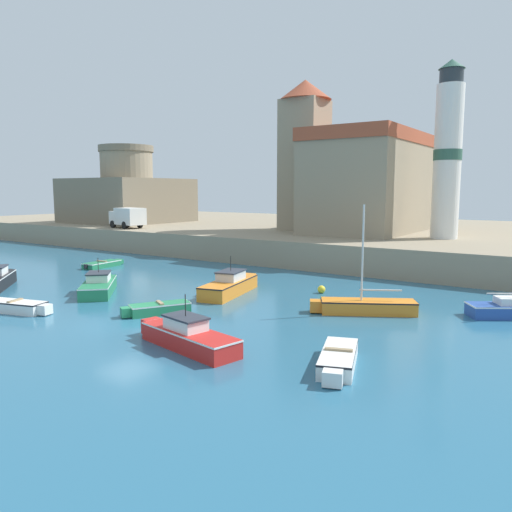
{
  "coord_description": "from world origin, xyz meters",
  "views": [
    {
      "loc": [
        18.53,
        -16.07,
        6.4
      ],
      "look_at": [
        0.03,
        11.35,
        2.0
      ],
      "focal_mm": 35.0,
      "sensor_mm": 36.0,
      "label": 1
    }
  ],
  "objects_px": {
    "dinghy_white_9": "(338,359)",
    "truck_on_quay": "(128,217)",
    "church": "(361,177)",
    "motorboat_red_4": "(187,336)",
    "fortress": "(128,195)",
    "lighthouse": "(448,153)",
    "dinghy_green_5": "(103,264)",
    "sailboat_orange_0": "(366,306)",
    "mooring_buoy": "(321,289)",
    "motorboat_orange_6": "(230,285)",
    "dinghy_white_7": "(17,306)",
    "dinghy_green_2": "(158,308)",
    "motorboat_green_1": "(99,285)"
  },
  "relations": [
    {
      "from": "dinghy_white_9",
      "to": "truck_on_quay",
      "type": "relative_size",
      "value": 0.89
    },
    {
      "from": "dinghy_white_9",
      "to": "church",
      "type": "bearing_deg",
      "value": 111.24
    },
    {
      "from": "motorboat_red_4",
      "to": "fortress",
      "type": "relative_size",
      "value": 0.44
    },
    {
      "from": "lighthouse",
      "to": "truck_on_quay",
      "type": "distance_m",
      "value": 32.97
    },
    {
      "from": "dinghy_white_9",
      "to": "dinghy_green_5",
      "type": "bearing_deg",
      "value": 157.62
    },
    {
      "from": "sailboat_orange_0",
      "to": "mooring_buoy",
      "type": "xyz_separation_m",
      "value": [
        -4.22,
        3.33,
        -0.16
      ]
    },
    {
      "from": "motorboat_red_4",
      "to": "lighthouse",
      "type": "height_order",
      "value": "lighthouse"
    },
    {
      "from": "motorboat_orange_6",
      "to": "lighthouse",
      "type": "bearing_deg",
      "value": 68.92
    },
    {
      "from": "motorboat_orange_6",
      "to": "fortress",
      "type": "distance_m",
      "value": 38.57
    },
    {
      "from": "motorboat_red_4",
      "to": "dinghy_green_5",
      "type": "distance_m",
      "value": 23.68
    },
    {
      "from": "dinghy_white_9",
      "to": "sailboat_orange_0",
      "type": "bearing_deg",
      "value": 105.13
    },
    {
      "from": "motorboat_orange_6",
      "to": "dinghy_white_7",
      "type": "xyz_separation_m",
      "value": [
        -6.43,
        -10.09,
        -0.23
      ]
    },
    {
      "from": "dinghy_green_2",
      "to": "fortress",
      "type": "relative_size",
      "value": 0.27
    },
    {
      "from": "motorboat_green_1",
      "to": "fortress",
      "type": "height_order",
      "value": "fortress"
    },
    {
      "from": "motorboat_red_4",
      "to": "church",
      "type": "xyz_separation_m",
      "value": [
        -6.25,
        33.06,
        7.16
      ]
    },
    {
      "from": "dinghy_white_7",
      "to": "church",
      "type": "distance_m",
      "value": 34.79
    },
    {
      "from": "motorboat_red_4",
      "to": "motorboat_orange_6",
      "type": "xyz_separation_m",
      "value": [
        -4.98,
        9.55,
        0.05
      ]
    },
    {
      "from": "church",
      "to": "dinghy_green_2",
      "type": "bearing_deg",
      "value": -87.56
    },
    {
      "from": "church",
      "to": "motorboat_orange_6",
      "type": "bearing_deg",
      "value": -86.9
    },
    {
      "from": "motorboat_red_4",
      "to": "fortress",
      "type": "xyz_separation_m",
      "value": [
        -37.19,
        30.14,
        5.21
      ]
    },
    {
      "from": "motorboat_red_4",
      "to": "dinghy_white_7",
      "type": "xyz_separation_m",
      "value": [
        -11.41,
        -0.55,
        -0.18
      ]
    },
    {
      "from": "dinghy_white_7",
      "to": "lighthouse",
      "type": "bearing_deg",
      "value": 64.87
    },
    {
      "from": "sailboat_orange_0",
      "to": "motorboat_orange_6",
      "type": "height_order",
      "value": "sailboat_orange_0"
    },
    {
      "from": "dinghy_green_2",
      "to": "fortress",
      "type": "height_order",
      "value": "fortress"
    },
    {
      "from": "sailboat_orange_0",
      "to": "motorboat_green_1",
      "type": "distance_m",
      "value": 16.37
    },
    {
      "from": "motorboat_green_1",
      "to": "church",
      "type": "distance_m",
      "value": 29.41
    },
    {
      "from": "motorboat_green_1",
      "to": "dinghy_white_7",
      "type": "xyz_separation_m",
      "value": [
        0.48,
        -5.65,
        -0.18
      ]
    },
    {
      "from": "dinghy_green_5",
      "to": "truck_on_quay",
      "type": "height_order",
      "value": "truck_on_quay"
    },
    {
      "from": "dinghy_white_9",
      "to": "fortress",
      "type": "distance_m",
      "value": 52.25
    },
    {
      "from": "church",
      "to": "truck_on_quay",
      "type": "height_order",
      "value": "church"
    },
    {
      "from": "sailboat_orange_0",
      "to": "church",
      "type": "relative_size",
      "value": 0.34
    },
    {
      "from": "sailboat_orange_0",
      "to": "dinghy_white_9",
      "type": "xyz_separation_m",
      "value": [
        2.2,
        -8.14,
        -0.08
      ]
    },
    {
      "from": "dinghy_green_2",
      "to": "church",
      "type": "distance_m",
      "value": 30.66
    },
    {
      "from": "motorboat_green_1",
      "to": "dinghy_green_5",
      "type": "xyz_separation_m",
      "value": [
        -8.39,
        7.11,
        -0.24
      ]
    },
    {
      "from": "lighthouse",
      "to": "dinghy_green_2",
      "type": "bearing_deg",
      "value": -106.43
    },
    {
      "from": "dinghy_white_7",
      "to": "truck_on_quay",
      "type": "height_order",
      "value": "truck_on_quay"
    },
    {
      "from": "dinghy_white_9",
      "to": "motorboat_red_4",
      "type": "bearing_deg",
      "value": -167.48
    },
    {
      "from": "mooring_buoy",
      "to": "fortress",
      "type": "height_order",
      "value": "fortress"
    },
    {
      "from": "motorboat_orange_6",
      "to": "truck_on_quay",
      "type": "distance_m",
      "value": 27.31
    },
    {
      "from": "dinghy_green_5",
      "to": "fortress",
      "type": "xyz_separation_m",
      "value": [
        -16.9,
        17.93,
        5.45
      ]
    },
    {
      "from": "dinghy_white_7",
      "to": "truck_on_quay",
      "type": "bearing_deg",
      "value": 126.95
    },
    {
      "from": "mooring_buoy",
      "to": "truck_on_quay",
      "type": "distance_m",
      "value": 30.26
    },
    {
      "from": "dinghy_green_2",
      "to": "motorboat_red_4",
      "type": "height_order",
      "value": "motorboat_red_4"
    },
    {
      "from": "dinghy_white_9",
      "to": "church",
      "type": "height_order",
      "value": "church"
    },
    {
      "from": "sailboat_orange_0",
      "to": "lighthouse",
      "type": "relative_size",
      "value": 0.38
    },
    {
      "from": "sailboat_orange_0",
      "to": "dinghy_white_7",
      "type": "relative_size",
      "value": 1.44
    },
    {
      "from": "dinghy_green_2",
      "to": "dinghy_green_5",
      "type": "xyz_separation_m",
      "value": [
        -15.3,
        8.88,
        -0.05
      ]
    },
    {
      "from": "dinghy_green_2",
      "to": "truck_on_quay",
      "type": "distance_m",
      "value": 30.78
    },
    {
      "from": "dinghy_green_5",
      "to": "motorboat_orange_6",
      "type": "height_order",
      "value": "motorboat_orange_6"
    },
    {
      "from": "dinghy_white_9",
      "to": "motorboat_green_1",
      "type": "bearing_deg",
      "value": 168.22
    }
  ]
}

